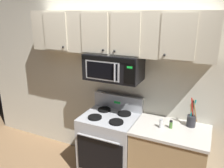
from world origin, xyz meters
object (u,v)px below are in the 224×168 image
at_px(utensil_crock_charcoal, 192,118).
at_px(salt_shaker, 161,124).
at_px(over_range_microwave, 114,67).
at_px(stove_range, 110,143).
at_px(spice_jar, 171,124).

relative_size(utensil_crock_charcoal, salt_shaker, 3.34).
bearing_deg(salt_shaker, over_range_microwave, 168.70).
relative_size(over_range_microwave, salt_shaker, 6.45).
height_order(utensil_crock_charcoal, salt_shaker, utensil_crock_charcoal).
height_order(stove_range, salt_shaker, stove_range).
bearing_deg(salt_shaker, spice_jar, 21.64).
bearing_deg(salt_shaker, utensil_crock_charcoal, 31.26).
bearing_deg(over_range_microwave, utensil_crock_charcoal, 3.24).
xyz_separation_m(stove_range, over_range_microwave, (-0.00, 0.12, 1.11)).
relative_size(stove_range, spice_jar, 10.96).
bearing_deg(salt_shaker, stove_range, 177.84).
relative_size(utensil_crock_charcoal, spice_jar, 3.85).
distance_m(over_range_microwave, utensil_crock_charcoal, 1.20).
xyz_separation_m(stove_range, utensil_crock_charcoal, (1.05, 0.18, 0.54)).
distance_m(over_range_microwave, salt_shaker, 0.96).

